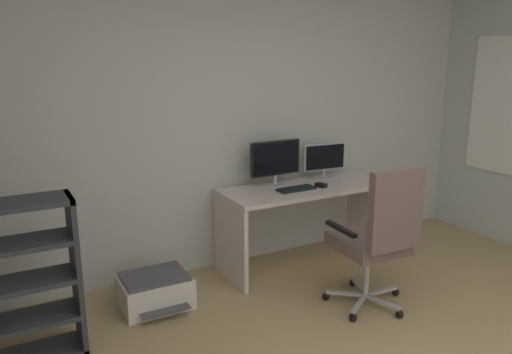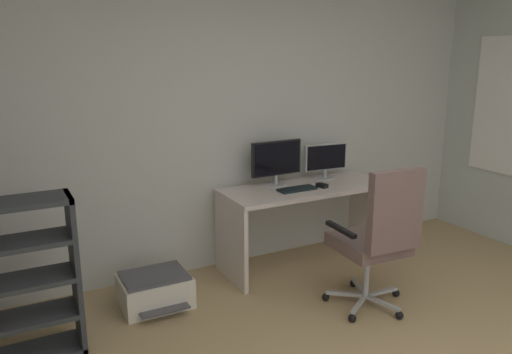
{
  "view_description": "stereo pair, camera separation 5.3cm",
  "coord_description": "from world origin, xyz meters",
  "px_view_note": "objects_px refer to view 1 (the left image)",
  "views": [
    {
      "loc": [
        -1.88,
        -1.4,
        1.89
      ],
      "look_at": [
        -0.12,
        1.85,
        0.96
      ],
      "focal_mm": 35.18,
      "sensor_mm": 36.0,
      "label": 1
    },
    {
      "loc": [
        -1.84,
        -1.42,
        1.89
      ],
      "look_at": [
        -0.12,
        1.85,
        0.96
      ],
      "focal_mm": 35.18,
      "sensor_mm": 36.0,
      "label": 2
    }
  ],
  "objects_px": {
    "desk": "(305,207)",
    "computer_mouse": "(321,185)",
    "printer": "(155,291)",
    "office_chair": "(378,234)",
    "monitor_secondary": "(324,159)",
    "keyboard": "(296,189)",
    "monitor_main": "(275,160)"
  },
  "relations": [
    {
      "from": "office_chair",
      "to": "computer_mouse",
      "type": "bearing_deg",
      "value": 82.64
    },
    {
      "from": "keyboard",
      "to": "office_chair",
      "type": "xyz_separation_m",
      "value": [
        0.13,
        -0.9,
        -0.14
      ]
    },
    {
      "from": "monitor_secondary",
      "to": "keyboard",
      "type": "bearing_deg",
      "value": -152.98
    },
    {
      "from": "computer_mouse",
      "to": "office_chair",
      "type": "relative_size",
      "value": 0.09
    },
    {
      "from": "desk",
      "to": "monitor_main",
      "type": "xyz_separation_m",
      "value": [
        -0.21,
        0.16,
        0.42
      ]
    },
    {
      "from": "computer_mouse",
      "to": "office_chair",
      "type": "height_order",
      "value": "office_chair"
    },
    {
      "from": "desk",
      "to": "monitor_secondary",
      "type": "relative_size",
      "value": 3.48
    },
    {
      "from": "computer_mouse",
      "to": "monitor_secondary",
      "type": "bearing_deg",
      "value": 37.4
    },
    {
      "from": "desk",
      "to": "printer",
      "type": "relative_size",
      "value": 2.92
    },
    {
      "from": "keyboard",
      "to": "monitor_main",
      "type": "bearing_deg",
      "value": 106.35
    },
    {
      "from": "desk",
      "to": "monitor_main",
      "type": "relative_size",
      "value": 3.09
    },
    {
      "from": "monitor_secondary",
      "to": "office_chair",
      "type": "xyz_separation_m",
      "value": [
        -0.33,
        -1.13,
        -0.32
      ]
    },
    {
      "from": "desk",
      "to": "printer",
      "type": "height_order",
      "value": "desk"
    },
    {
      "from": "monitor_main",
      "to": "desk",
      "type": "bearing_deg",
      "value": -37.46
    },
    {
      "from": "desk",
      "to": "monitor_secondary",
      "type": "height_order",
      "value": "monitor_secondary"
    },
    {
      "from": "monitor_main",
      "to": "computer_mouse",
      "type": "xyz_separation_m",
      "value": [
        0.31,
        -0.26,
        -0.21
      ]
    },
    {
      "from": "computer_mouse",
      "to": "keyboard",
      "type": "bearing_deg",
      "value": 161.63
    },
    {
      "from": "monitor_secondary",
      "to": "computer_mouse",
      "type": "bearing_deg",
      "value": -129.79
    },
    {
      "from": "monitor_main",
      "to": "monitor_secondary",
      "type": "relative_size",
      "value": 1.13
    },
    {
      "from": "printer",
      "to": "desk",
      "type": "bearing_deg",
      "value": 4.83
    },
    {
      "from": "desk",
      "to": "keyboard",
      "type": "relative_size",
      "value": 4.44
    },
    {
      "from": "monitor_secondary",
      "to": "office_chair",
      "type": "distance_m",
      "value": 1.22
    },
    {
      "from": "monitor_secondary",
      "to": "desk",
      "type": "bearing_deg",
      "value": -152.89
    },
    {
      "from": "monitor_secondary",
      "to": "printer",
      "type": "distance_m",
      "value": 1.94
    },
    {
      "from": "monitor_secondary",
      "to": "computer_mouse",
      "type": "relative_size",
      "value": 4.34
    },
    {
      "from": "computer_mouse",
      "to": "printer",
      "type": "bearing_deg",
      "value": 168.19
    },
    {
      "from": "keyboard",
      "to": "monitor_secondary",
      "type": "bearing_deg",
      "value": 26.3
    },
    {
      "from": "desk",
      "to": "computer_mouse",
      "type": "bearing_deg",
      "value": -42.54
    },
    {
      "from": "office_chair",
      "to": "printer",
      "type": "height_order",
      "value": "office_chair"
    },
    {
      "from": "computer_mouse",
      "to": "printer",
      "type": "xyz_separation_m",
      "value": [
        -1.54,
        -0.03,
        -0.63
      ]
    },
    {
      "from": "office_chair",
      "to": "desk",
      "type": "bearing_deg",
      "value": 89.42
    },
    {
      "from": "monitor_secondary",
      "to": "printer",
      "type": "height_order",
      "value": "monitor_secondary"
    }
  ]
}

